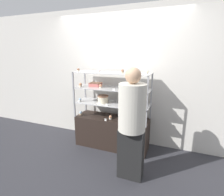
{
  "coord_description": "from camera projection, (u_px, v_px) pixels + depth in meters",
  "views": [
    {
      "loc": [
        1.12,
        -2.88,
        1.77
      ],
      "look_at": [
        0.0,
        0.0,
        0.97
      ],
      "focal_mm": 28.0,
      "sensor_mm": 36.0,
      "label": 1
    }
  ],
  "objects": [
    {
      "name": "ground_plane",
      "position": [
        112.0,
        146.0,
        3.43
      ],
      "size": [
        20.0,
        20.0,
        0.0
      ],
      "primitive_type": "plane",
      "color": "#2D2D33"
    },
    {
      "name": "cupcake_13",
      "position": [
        147.0,
        72.0,
        2.8
      ],
      "size": [
        0.05,
        0.05,
        0.06
      ],
      "color": "beige",
      "rests_on": "display_riser_upper"
    },
    {
      "name": "cupcake_10",
      "position": [
        78.0,
        70.0,
        3.19
      ],
      "size": [
        0.05,
        0.05,
        0.06
      ],
      "color": "beige",
      "rests_on": "display_riser_upper"
    },
    {
      "name": "cupcake_1",
      "position": [
        111.0,
        117.0,
        3.21
      ],
      "size": [
        0.06,
        0.06,
        0.07
      ],
      "color": "beige",
      "rests_on": "display_base"
    },
    {
      "name": "price_tag_3",
      "position": [
        93.0,
        72.0,
        2.98
      ],
      "size": [
        0.04,
        0.0,
        0.04
      ],
      "color": "white",
      "rests_on": "display_riser_upper"
    },
    {
      "name": "cupcake_9",
      "position": [
        146.0,
        90.0,
        2.83
      ],
      "size": [
        0.05,
        0.05,
        0.07
      ],
      "color": "beige",
      "rests_on": "display_riser_middle"
    },
    {
      "name": "cupcake_8",
      "position": [
        122.0,
        88.0,
        3.01
      ],
      "size": [
        0.05,
        0.05,
        0.07
      ],
      "color": "beige",
      "rests_on": "display_riser_middle"
    },
    {
      "name": "display_riser_lower",
      "position": [
        112.0,
        104.0,
        3.22
      ],
      "size": [
        1.37,
        0.45,
        0.28
      ],
      "color": "#99999E",
      "rests_on": "display_base"
    },
    {
      "name": "layer_cake_centerpiece",
      "position": [
        103.0,
        99.0,
        3.23
      ],
      "size": [
        0.2,
        0.2,
        0.14
      ],
      "color": "beige",
      "rests_on": "display_riser_lower"
    },
    {
      "name": "cupcake_7",
      "position": [
        101.0,
        86.0,
        3.15
      ],
      "size": [
        0.05,
        0.05,
        0.07
      ],
      "color": "beige",
      "rests_on": "display_riser_middle"
    },
    {
      "name": "cupcake_3",
      "position": [
        80.0,
        100.0,
        3.33
      ],
      "size": [
        0.05,
        0.05,
        0.07
      ],
      "color": "white",
      "rests_on": "display_riser_lower"
    },
    {
      "name": "display_riser_middle",
      "position": [
        112.0,
        89.0,
        3.15
      ],
      "size": [
        1.37,
        0.45,
        0.28
      ],
      "color": "#99999E",
      "rests_on": "display_riser_lower"
    },
    {
      "name": "cupcake_0",
      "position": [
        81.0,
        113.0,
        3.43
      ],
      "size": [
        0.06,
        0.06,
        0.07
      ],
      "color": "#CCB28C",
      "rests_on": "display_base"
    },
    {
      "name": "cupcake_6",
      "position": [
        81.0,
        85.0,
        3.3
      ],
      "size": [
        0.05,
        0.05,
        0.07
      ],
      "color": "#CCB28C",
      "rests_on": "display_riser_middle"
    },
    {
      "name": "cupcake_4",
      "position": [
        120.0,
        104.0,
        3.04
      ],
      "size": [
        0.05,
        0.05,
        0.07
      ],
      "color": "beige",
      "rests_on": "display_riser_lower"
    },
    {
      "name": "display_base",
      "position": [
        112.0,
        132.0,
        3.36
      ],
      "size": [
        1.37,
        0.45,
        0.59
      ],
      "color": "black",
      "rests_on": "ground_plane"
    },
    {
      "name": "back_wall",
      "position": [
        119.0,
        78.0,
        3.44
      ],
      "size": [
        8.0,
        0.05,
        2.6
      ],
      "color": "silver",
      "rests_on": "ground_plane"
    },
    {
      "name": "cupcake_5",
      "position": [
        146.0,
        107.0,
        2.91
      ],
      "size": [
        0.05,
        0.05,
        0.07
      ],
      "color": "beige",
      "rests_on": "display_riser_lower"
    },
    {
      "name": "sheet_cake_frosted",
      "position": [
        96.0,
        84.0,
        3.31
      ],
      "size": [
        0.21,
        0.18,
        0.07
      ],
      "color": "#C66660",
      "rests_on": "display_riser_middle"
    },
    {
      "name": "price_tag_1",
      "position": [
        107.0,
        105.0,
        3.03
      ],
      "size": [
        0.04,
        0.0,
        0.04
      ],
      "color": "white",
      "rests_on": "display_riser_lower"
    },
    {
      "name": "cupcake_12",
      "position": [
        122.0,
        71.0,
        2.96
      ],
      "size": [
        0.05,
        0.05,
        0.06
      ],
      "color": "#CCB28C",
      "rests_on": "display_riser_upper"
    },
    {
      "name": "display_riser_upper",
      "position": [
        112.0,
        73.0,
        3.08
      ],
      "size": [
        1.37,
        0.45,
        0.28
      ],
      "color": "#99999E",
      "rests_on": "display_riser_middle"
    },
    {
      "name": "cupcake_2",
      "position": [
        145.0,
        121.0,
        3.01
      ],
      "size": [
        0.06,
        0.06,
        0.07
      ],
      "color": "beige",
      "rests_on": "display_base"
    },
    {
      "name": "customer_figure",
      "position": [
        132.0,
        122.0,
        2.38
      ],
      "size": [
        0.37,
        0.37,
        1.59
      ],
      "color": "black",
      "rests_on": "ground_plane"
    },
    {
      "name": "cupcake_11",
      "position": [
        99.0,
        71.0,
        3.09
      ],
      "size": [
        0.05,
        0.05,
        0.06
      ],
      "color": "beige",
      "rests_on": "display_riser_upper"
    },
    {
      "name": "price_tag_2",
      "position": [
        114.0,
        90.0,
        2.92
      ],
      "size": [
        0.04,
        0.0,
        0.04
      ],
      "color": "white",
      "rests_on": "display_riser_middle"
    },
    {
      "name": "price_tag_0",
      "position": [
        106.0,
        120.0,
        3.11
      ],
      "size": [
        0.04,
        0.0,
        0.04
      ],
      "color": "white",
      "rests_on": "display_base"
    }
  ]
}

